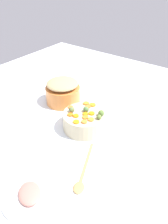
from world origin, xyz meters
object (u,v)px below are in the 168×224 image
at_px(ham_plate, 28,199).
at_px(serving_bowl_carrots, 84,121).
at_px(wooden_spoon, 82,177).
at_px(metal_pot, 63,95).

bearing_deg(ham_plate, serving_bowl_carrots, -79.03).
relative_size(serving_bowl_carrots, wooden_spoon, 0.82).
xyz_separation_m(serving_bowl_carrots, metal_pot, (0.29, -0.14, 0.01)).
distance_m(serving_bowl_carrots, wooden_spoon, 0.37).
xyz_separation_m(serving_bowl_carrots, ham_plate, (-0.10, 0.52, -0.04)).
bearing_deg(metal_pot, ham_plate, 120.20).
relative_size(wooden_spoon, ham_plate, 1.42).
bearing_deg(serving_bowl_carrots, wooden_spoon, 125.43).
xyz_separation_m(serving_bowl_carrots, wooden_spoon, (-0.21, 0.30, -0.05)).
height_order(serving_bowl_carrots, ham_plate, serving_bowl_carrots).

